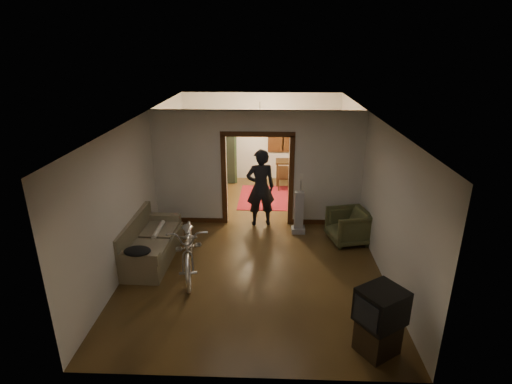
{
  "coord_description": "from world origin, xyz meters",
  "views": [
    {
      "loc": [
        0.3,
        -8.4,
        4.23
      ],
      "look_at": [
        0.0,
        -0.3,
        1.2
      ],
      "focal_mm": 28.0,
      "sensor_mm": 36.0,
      "label": 1
    }
  ],
  "objects_px": {
    "bicycle": "(189,245)",
    "desk": "(292,173)",
    "locker": "(221,153)",
    "person": "(261,188)",
    "sofa": "(150,239)",
    "armchair": "(348,226)"
  },
  "relations": [
    {
      "from": "bicycle",
      "to": "armchair",
      "type": "xyz_separation_m",
      "value": [
        3.32,
        1.33,
        -0.17
      ]
    },
    {
      "from": "locker",
      "to": "person",
      "type": "bearing_deg",
      "value": -78.35
    },
    {
      "from": "sofa",
      "to": "person",
      "type": "distance_m",
      "value": 2.91
    },
    {
      "from": "bicycle",
      "to": "person",
      "type": "relative_size",
      "value": 1.1
    },
    {
      "from": "bicycle",
      "to": "armchair",
      "type": "bearing_deg",
      "value": 11.7
    },
    {
      "from": "sofa",
      "to": "bicycle",
      "type": "height_order",
      "value": "bicycle"
    },
    {
      "from": "sofa",
      "to": "desk",
      "type": "bearing_deg",
      "value": 58.29
    },
    {
      "from": "locker",
      "to": "desk",
      "type": "distance_m",
      "value": 2.34
    },
    {
      "from": "sofa",
      "to": "armchair",
      "type": "relative_size",
      "value": 2.33
    },
    {
      "from": "locker",
      "to": "desk",
      "type": "relative_size",
      "value": 1.78
    },
    {
      "from": "locker",
      "to": "desk",
      "type": "bearing_deg",
      "value": -17.66
    },
    {
      "from": "locker",
      "to": "desk",
      "type": "xyz_separation_m",
      "value": [
        2.26,
        -0.27,
        -0.55
      ]
    },
    {
      "from": "bicycle",
      "to": "locker",
      "type": "relative_size",
      "value": 1.12
    },
    {
      "from": "bicycle",
      "to": "locker",
      "type": "distance_m",
      "value": 5.46
    },
    {
      "from": "locker",
      "to": "sofa",
      "type": "bearing_deg",
      "value": -110.83
    },
    {
      "from": "sofa",
      "to": "desk",
      "type": "height_order",
      "value": "sofa"
    },
    {
      "from": "bicycle",
      "to": "desk",
      "type": "bearing_deg",
      "value": 56.37
    },
    {
      "from": "bicycle",
      "to": "desk",
      "type": "relative_size",
      "value": 2.0
    },
    {
      "from": "bicycle",
      "to": "armchair",
      "type": "relative_size",
      "value": 2.5
    },
    {
      "from": "bicycle",
      "to": "locker",
      "type": "bearing_deg",
      "value": 80.03
    },
    {
      "from": "desk",
      "to": "locker",
      "type": "bearing_deg",
      "value": -172.55
    },
    {
      "from": "person",
      "to": "desk",
      "type": "xyz_separation_m",
      "value": [
        0.92,
        2.96,
        -0.57
      ]
    }
  ]
}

